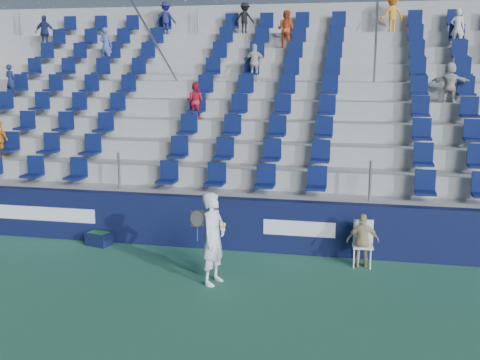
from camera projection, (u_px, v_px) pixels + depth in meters
name	position (u px, v px, depth m)	size (l,w,h in m)	color
ground	(196.00, 300.00, 10.89)	(70.00, 70.00, 0.00)	#2E6B4F
sponsor_wall	(235.00, 224.00, 13.80)	(24.00, 0.32, 1.20)	#10153B
grandstand	(272.00, 133.00, 18.39)	(24.00, 8.17, 6.63)	#A5A5A0
tennis_player	(213.00, 238.00, 11.56)	(0.69, 0.75, 1.81)	white
line_judge_chair	(363.00, 240.00, 12.72)	(0.46, 0.47, 0.96)	white
line_judge	(363.00, 241.00, 12.57)	(0.67, 0.28, 1.15)	tan
ball_bin	(99.00, 238.00, 14.17)	(0.64, 0.50, 0.32)	#0F1537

